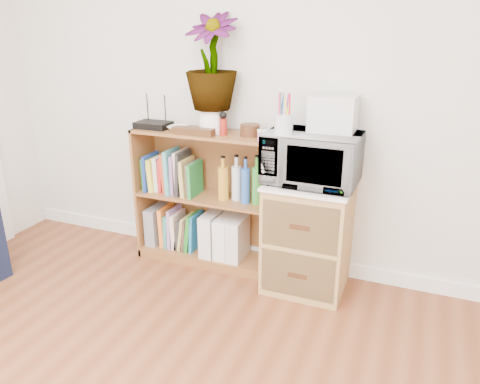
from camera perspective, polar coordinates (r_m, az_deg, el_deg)
The scene contains 21 objects.
skirting_board at distance 3.44m, azimuth 2.38°, elevation -7.47°, with size 4.00×0.02×0.10m, color white.
bookshelf at distance 3.27m, azimuth -4.13°, elevation -0.83°, with size 1.00×0.30×0.95m, color brown.
wicker_unit at distance 3.02m, azimuth 8.26°, elevation -5.43°, with size 0.50×0.45×0.70m, color #9E7542.
microwave at distance 2.82m, azimuth 8.74°, elevation 4.10°, with size 0.55×0.37×0.31m, color silver.
pen_cup at distance 2.72m, azimuth 5.34°, elevation 8.22°, with size 0.11×0.11×0.12m, color silver.
small_appliance at distance 2.84m, azimuth 11.31°, elevation 9.40°, with size 0.27×0.22×0.21m, color silver.
router at distance 3.29m, azimuth -10.52°, elevation 8.05°, with size 0.23×0.16×0.04m, color black.
white_bowl at distance 3.19m, azimuth -7.58°, elevation 7.71°, with size 0.13×0.13×0.03m, color silver.
plant_pot at distance 3.11m, azimuth -3.35°, elevation 8.68°, with size 0.18×0.18×0.15m, color white.
potted_plant at distance 3.06m, azimuth -3.50°, elevation 15.56°, with size 0.33×0.33×0.60m, color #39772F.
trinket_box at distance 3.05m, azimuth -5.72°, elevation 7.38°, with size 0.28×0.07×0.05m, color #36200E.
kokeshi_doll at distance 3.02m, azimuth -2.07°, elevation 7.92°, with size 0.05×0.05×0.11m, color maroon.
wooden_bowl at distance 3.01m, azimuth 1.22°, elevation 7.55°, with size 0.13×0.13×0.07m, color #3A1B0F.
paint_jars at distance 2.87m, azimuth 3.05°, elevation 6.68°, with size 0.10×0.04×0.05m, color pink.
file_box at distance 3.56m, azimuth -10.10°, elevation -3.89°, with size 0.08×0.22×0.28m, color gray.
magazine_holder_left at distance 3.34m, azimuth -3.49°, elevation -5.01°, with size 0.10×0.24×0.31m, color silver.
magazine_holder_mid at distance 3.31m, azimuth -1.82°, elevation -5.39°, with size 0.09×0.24×0.30m, color white.
magazine_holder_right at distance 3.27m, azimuth -0.26°, elevation -5.65°, with size 0.09×0.24×0.30m, color silver.
cookbooks at distance 3.33m, azimuth -8.19°, elevation 2.30°, with size 0.40×0.20×0.31m.
liquor_bottles at distance 3.10m, azimuth 0.74°, elevation 1.45°, with size 0.38×0.07×0.32m.
lower_books at distance 3.47m, azimuth -7.25°, elevation -4.54°, with size 0.28×0.19×0.30m.
Camera 1 is at (1.01, -0.63, 1.64)m, focal length 35.00 mm.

